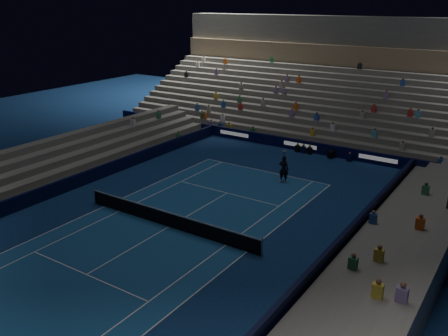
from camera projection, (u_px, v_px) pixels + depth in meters
ground at (169, 227)px, 29.03m from camera, size 90.00×90.00×0.00m
court_surface at (169, 227)px, 29.03m from camera, size 10.97×23.77×0.01m
sponsor_barrier_far at (301, 145)px, 43.41m from camera, size 44.00×0.25×1.00m
sponsor_barrier_east at (320, 266)px, 23.81m from camera, size 0.25×37.00×1.00m
sponsor_barrier_west at (62, 186)px, 33.92m from camera, size 0.25×37.00×1.00m
grandstand_main at (341, 97)px, 49.84m from camera, size 44.00×15.20×11.20m
grandstand_east at (393, 280)px, 21.86m from camera, size 5.00×37.00×2.50m
grandstand_west at (31, 172)px, 35.59m from camera, size 5.00×37.00×2.50m
tennis_net at (169, 219)px, 28.86m from camera, size 12.90×0.10×1.10m
tennis_player at (284, 169)px, 35.79m from camera, size 0.80×0.58×2.07m
broadcast_camera at (331, 154)px, 41.50m from camera, size 0.53×0.96×0.63m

